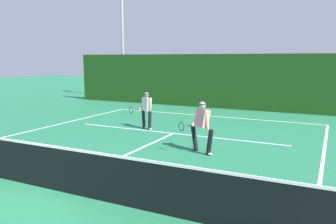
{
  "coord_description": "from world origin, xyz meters",
  "views": [
    {
      "loc": [
        5.6,
        -5.38,
        2.92
      ],
      "look_at": [
        0.22,
        5.55,
        1.0
      ],
      "focal_mm": 36.32,
      "sensor_mm": 36.0,
      "label": 1
    }
  ],
  "objects_px": {
    "player_near": "(202,125)",
    "tennis_ball_extra": "(158,165)",
    "tennis_ball": "(142,177)",
    "light_pole": "(122,30)",
    "player_far": "(146,109)"
  },
  "relations": [
    {
      "from": "light_pole",
      "to": "tennis_ball",
      "type": "bearing_deg",
      "value": -54.98
    },
    {
      "from": "tennis_ball",
      "to": "light_pole",
      "type": "height_order",
      "value": "light_pole"
    },
    {
      "from": "tennis_ball",
      "to": "tennis_ball_extra",
      "type": "xyz_separation_m",
      "value": [
        -0.12,
        1.05,
        0.0
      ]
    },
    {
      "from": "player_near",
      "to": "tennis_ball_extra",
      "type": "bearing_deg",
      "value": 101.05
    },
    {
      "from": "player_near",
      "to": "tennis_ball_extra",
      "type": "distance_m",
      "value": 2.06
    },
    {
      "from": "player_near",
      "to": "tennis_ball_extra",
      "type": "xyz_separation_m",
      "value": [
        -0.61,
        -1.78,
        -0.86
      ]
    },
    {
      "from": "player_far",
      "to": "tennis_ball_extra",
      "type": "relative_size",
      "value": 23.58
    },
    {
      "from": "player_near",
      "to": "light_pole",
      "type": "height_order",
      "value": "light_pole"
    },
    {
      "from": "player_near",
      "to": "tennis_ball",
      "type": "relative_size",
      "value": 24.55
    },
    {
      "from": "tennis_ball",
      "to": "tennis_ball_extra",
      "type": "bearing_deg",
      "value": 96.31
    },
    {
      "from": "player_far",
      "to": "light_pole",
      "type": "distance_m",
      "value": 11.94
    },
    {
      "from": "tennis_ball",
      "to": "light_pole",
      "type": "distance_m",
      "value": 17.79
    },
    {
      "from": "tennis_ball_extra",
      "to": "light_pole",
      "type": "distance_m",
      "value": 16.91
    },
    {
      "from": "light_pole",
      "to": "player_near",
      "type": "bearing_deg",
      "value": -47.32
    },
    {
      "from": "tennis_ball",
      "to": "light_pole",
      "type": "xyz_separation_m",
      "value": [
        -9.82,
        14.01,
        4.89
      ]
    }
  ]
}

